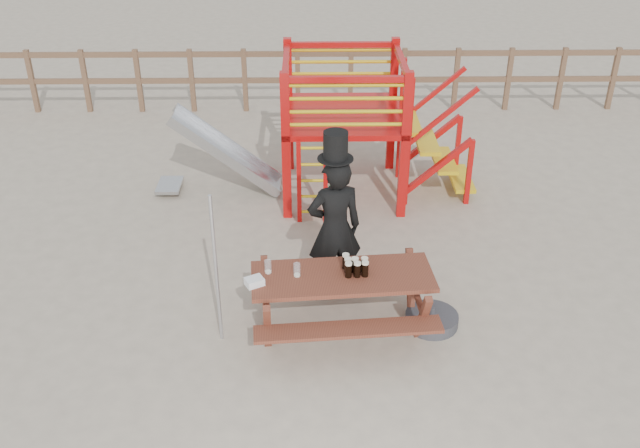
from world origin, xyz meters
The scene contains 10 objects.
ground centered at (0.00, 0.00, 0.00)m, with size 60.00×60.00×0.00m, color tan.
back_fence centered at (0.00, 7.00, 0.74)m, with size 15.09×0.09×1.20m.
playground_fort centered at (0.12, 3.58, 1.07)m, with size 4.71×1.84×2.10m.
picnic_table centered at (0.06, 0.18, 0.47)m, with size 2.01×1.47×0.74m.
man_with_hat centered at (-0.01, 0.93, 0.92)m, with size 0.71×0.55×2.05m.
metal_pole centered at (-1.25, 0.08, 0.87)m, with size 0.04×0.04×1.75m, color #B2B2B7.
parasol_base centered at (1.06, 0.28, 0.07)m, with size 0.59×0.59×0.25m.
paper_bag centered at (-0.86, 0.01, 0.78)m, with size 0.18×0.14×0.08m, color white.
stout_pints centered at (0.18, 0.22, 0.83)m, with size 0.27×0.24×0.17m.
empty_glasses centered at (-0.58, 0.20, 0.81)m, with size 0.38×0.14×0.15m.
Camera 1 is at (-0.28, -6.04, 4.92)m, focal length 40.00 mm.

